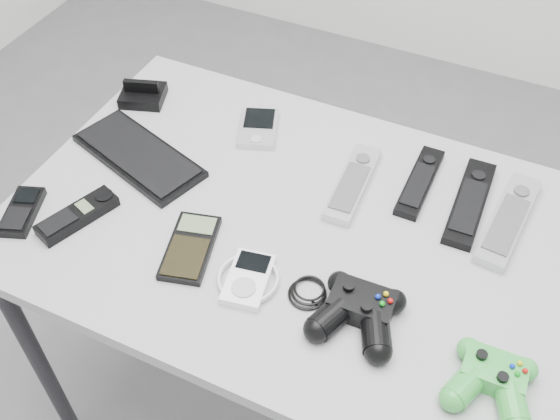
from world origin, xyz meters
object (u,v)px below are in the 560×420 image
at_px(controller_black, 359,310).
at_px(controller_green, 492,379).
at_px(remote_black_b, 470,202).
at_px(remote_black_a, 420,181).
at_px(mp3_player, 248,278).
at_px(pda_keyboard, 139,155).
at_px(calculator, 190,247).
at_px(cordless_handset, 77,215).
at_px(remote_silver_b, 509,219).
at_px(remote_silver_a, 353,183).
at_px(mobile_phone, 22,211).
at_px(desk, 305,248).
at_px(pda, 258,128).

relative_size(controller_black, controller_green, 1.75).
bearing_deg(controller_black, remote_black_b, 70.62).
relative_size(remote_black_a, controller_green, 1.39).
bearing_deg(mp3_player, pda_keyboard, 141.56).
bearing_deg(mp3_player, controller_green, -12.81).
distance_m(remote_black_a, calculator, 0.44).
bearing_deg(remote_black_a, cordless_handset, -146.99).
bearing_deg(remote_silver_b, remote_black_a, 175.84).
height_order(cordless_handset, controller_black, controller_black).
distance_m(remote_silver_a, remote_black_a, 0.13).
bearing_deg(mobile_phone, desk, 1.66).
bearing_deg(pda_keyboard, desk, 14.23).
distance_m(remote_silver_a, controller_green, 0.44).
bearing_deg(mp3_player, remote_silver_b, 30.61).
bearing_deg(remote_black_b, desk, -147.00).
bearing_deg(pda_keyboard, controller_green, 3.08).
bearing_deg(controller_green, controller_black, 171.28).
bearing_deg(remote_silver_b, mp3_player, -133.95).
bearing_deg(remote_black_b, calculator, -144.60).
bearing_deg(remote_black_a, mobile_phone, -149.00).
height_order(mp3_player, controller_black, controller_black).
bearing_deg(pda, remote_black_b, -23.81).
bearing_deg(controller_green, cordless_handset, 177.75).
height_order(pda, controller_black, controller_black).
bearing_deg(mp3_player, desk, 66.46).
xyz_separation_m(remote_silver_a, remote_silver_b, (0.28, 0.03, 0.00)).
distance_m(cordless_handset, mp3_player, 0.34).
bearing_deg(mobile_phone, mp3_player, -15.35).
xyz_separation_m(remote_silver_b, cordless_handset, (-0.69, -0.31, -0.00)).
bearing_deg(remote_black_a, mp3_player, -119.21).
height_order(pda_keyboard, remote_silver_a, remote_silver_a).
distance_m(remote_black_b, remote_silver_b, 0.07).
height_order(remote_silver_a, cordless_handset, same).
height_order(cordless_handset, controller_green, controller_green).
bearing_deg(remote_black_b, remote_black_a, 170.63).
distance_m(calculator, controller_black, 0.31).
bearing_deg(remote_black_b, mobile_phone, -154.81).
height_order(desk, remote_silver_b, remote_silver_b).
relative_size(remote_black_a, mobile_phone, 1.67).
height_order(remote_silver_b, mobile_phone, remote_silver_b).
bearing_deg(controller_black, desk, 134.68).
bearing_deg(controller_black, mobile_phone, -177.59).
bearing_deg(mobile_phone, remote_silver_b, 3.30).
xyz_separation_m(calculator, controller_green, (0.52, -0.04, 0.01)).
bearing_deg(mp3_player, remote_silver_a, 64.52).
relative_size(remote_silver_b, mp3_player, 2.13).
bearing_deg(controller_green, pda, 145.32).
bearing_deg(controller_green, pda_keyboard, 163.81).
relative_size(pda_keyboard, controller_black, 1.16).
bearing_deg(controller_black, remote_black_a, 87.88).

